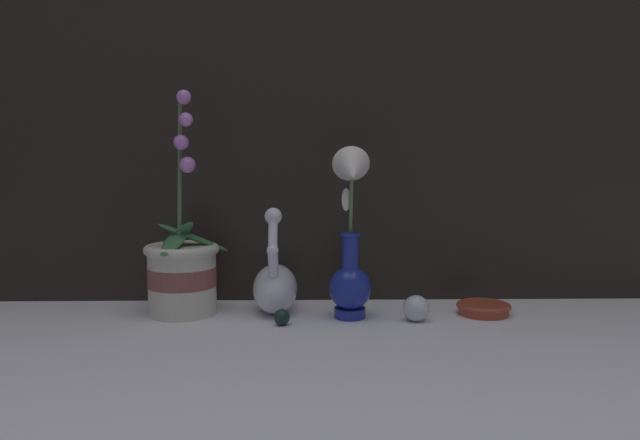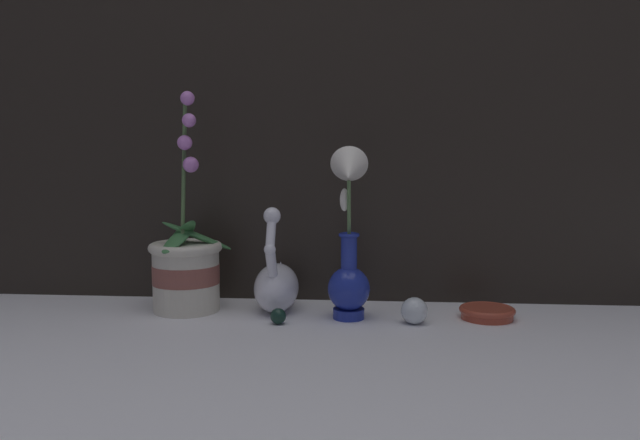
{
  "view_description": "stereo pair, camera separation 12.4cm",
  "coord_description": "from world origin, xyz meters",
  "px_view_note": "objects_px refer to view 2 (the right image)",
  "views": [
    {
      "loc": [
        -0.05,
        -1.11,
        0.32
      ],
      "look_at": [
        -0.02,
        0.13,
        0.19
      ],
      "focal_mm": 35.0,
      "sensor_mm": 36.0,
      "label": 1
    },
    {
      "loc": [
        0.07,
        -1.1,
        0.32
      ],
      "look_at": [
        -0.02,
        0.13,
        0.19
      ],
      "focal_mm": 35.0,
      "sensor_mm": 36.0,
      "label": 2
    }
  ],
  "objects_px": {
    "blue_vase": "(349,251)",
    "glass_sphere": "(414,311)",
    "orchid_potted_plant": "(186,267)",
    "amber_dish": "(487,312)",
    "swan_figurine": "(276,284)"
  },
  "relations": [
    {
      "from": "blue_vase",
      "to": "glass_sphere",
      "type": "distance_m",
      "value": 0.17
    },
    {
      "from": "glass_sphere",
      "to": "orchid_potted_plant",
      "type": "bearing_deg",
      "value": 171.94
    },
    {
      "from": "blue_vase",
      "to": "amber_dish",
      "type": "bearing_deg",
      "value": 6.48
    },
    {
      "from": "swan_figurine",
      "to": "blue_vase",
      "type": "bearing_deg",
      "value": -20.07
    },
    {
      "from": "glass_sphere",
      "to": "amber_dish",
      "type": "distance_m",
      "value": 0.15
    },
    {
      "from": "orchid_potted_plant",
      "to": "swan_figurine",
      "type": "distance_m",
      "value": 0.19
    },
    {
      "from": "glass_sphere",
      "to": "amber_dish",
      "type": "height_order",
      "value": "glass_sphere"
    },
    {
      "from": "orchid_potted_plant",
      "to": "glass_sphere",
      "type": "height_order",
      "value": "orchid_potted_plant"
    },
    {
      "from": "swan_figurine",
      "to": "amber_dish",
      "type": "xyz_separation_m",
      "value": [
        0.42,
        -0.02,
        -0.04
      ]
    },
    {
      "from": "blue_vase",
      "to": "orchid_potted_plant",
      "type": "bearing_deg",
      "value": 171.99
    },
    {
      "from": "swan_figurine",
      "to": "blue_vase",
      "type": "height_order",
      "value": "blue_vase"
    },
    {
      "from": "glass_sphere",
      "to": "amber_dish",
      "type": "relative_size",
      "value": 0.47
    },
    {
      "from": "orchid_potted_plant",
      "to": "glass_sphere",
      "type": "bearing_deg",
      "value": -8.06
    },
    {
      "from": "swan_figurine",
      "to": "glass_sphere",
      "type": "bearing_deg",
      "value": -14.8
    },
    {
      "from": "orchid_potted_plant",
      "to": "amber_dish",
      "type": "height_order",
      "value": "orchid_potted_plant"
    }
  ]
}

